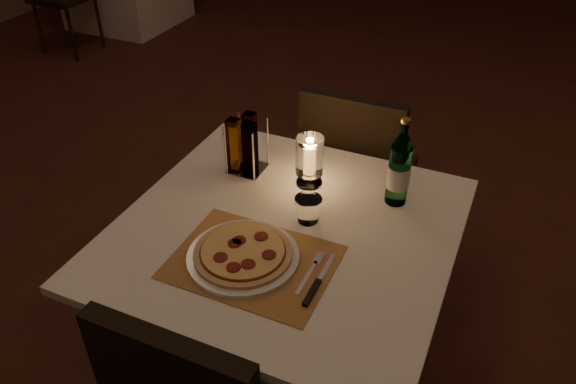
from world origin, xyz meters
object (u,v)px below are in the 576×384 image
at_px(chair_far, 355,165).
at_px(plate, 243,257).
at_px(pizza, 243,252).
at_px(tumbler, 308,210).
at_px(main_table, 286,310).
at_px(hurricane_candle, 310,157).
at_px(water_bottle, 399,170).

xyz_separation_m(chair_far, plate, (-0.05, -0.89, 0.20)).
distance_m(pizza, tumbler, 0.26).
height_order(main_table, tumbler, tumbler).
bearing_deg(plate, pizza, -45.91).
distance_m(chair_far, pizza, 0.92).
xyz_separation_m(chair_far, hurricane_candle, (-0.02, -0.47, 0.29)).
xyz_separation_m(main_table, chair_far, (0.00, 0.71, 0.18)).
bearing_deg(tumbler, water_bottle, 43.55).
relative_size(chair_far, water_bottle, 3.00).
bearing_deg(chair_far, pizza, -93.19).
xyz_separation_m(main_table, water_bottle, (0.27, 0.27, 0.49)).
relative_size(plate, water_bottle, 1.07).
bearing_deg(tumbler, chair_far, 94.35).
height_order(main_table, chair_far, chair_far).
bearing_deg(pizza, chair_far, 86.81).
bearing_deg(hurricane_candle, chair_far, 87.07).
bearing_deg(hurricane_candle, plate, -93.49).
bearing_deg(main_table, tumbler, 50.24).
bearing_deg(main_table, water_bottle, 44.92).
bearing_deg(plate, hurricane_candle, 86.51).
xyz_separation_m(pizza, hurricane_candle, (0.03, 0.43, 0.08)).
xyz_separation_m(plate, tumbler, (0.10, 0.24, 0.03)).
bearing_deg(water_bottle, tumbler, -136.45).
bearing_deg(chair_far, hurricane_candle, -92.93).
height_order(plate, hurricane_candle, hurricane_candle).
distance_m(plate, pizza, 0.02).
bearing_deg(plate, main_table, 74.48).
bearing_deg(hurricane_candle, tumbler, -68.68).
relative_size(main_table, hurricane_candle, 5.65).
height_order(chair_far, plate, chair_far).
distance_m(main_table, chair_far, 0.74).
height_order(chair_far, tumbler, chair_far).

